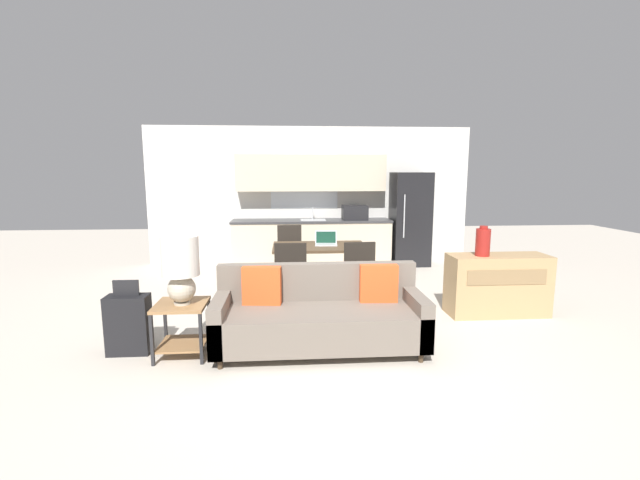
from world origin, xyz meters
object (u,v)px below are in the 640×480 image
(vase, at_px, (483,242))
(dining_chair_far_left, at_px, (290,252))
(refrigerator, at_px, (410,219))
(dining_chair_near_right, at_px, (357,273))
(dining_chair_near_left, at_px, (291,275))
(suitcase, at_px, (129,324))
(table_lamp, at_px, (180,265))
(credenza, at_px, (497,285))
(dining_table, at_px, (320,250))
(laptop, at_px, (326,241))
(couch, at_px, (319,316))
(side_table, at_px, (182,320))

(vase, distance_m, dining_chair_far_left, 3.05)
(refrigerator, distance_m, dining_chair_near_right, 3.23)
(dining_chair_near_left, height_order, suitcase, dining_chair_near_left)
(dining_chair_near_right, relative_size, dining_chair_near_left, 1.00)
(table_lamp, bearing_deg, vase, 15.50)
(credenza, bearing_deg, vase, -173.15)
(dining_table, xyz_separation_m, credenza, (2.22, -0.97, -0.30))
(refrigerator, relative_size, dining_table, 1.34)
(dining_chair_far_left, xyz_separation_m, laptop, (0.53, -0.74, 0.29))
(dining_chair_near_left, xyz_separation_m, laptop, (0.53, 0.84, 0.29))
(couch, bearing_deg, table_lamp, -176.38)
(dining_table, xyz_separation_m, table_lamp, (-1.50, -1.96, 0.24))
(vase, bearing_deg, laptop, 150.14)
(table_lamp, bearing_deg, dining_chair_near_right, 32.05)
(table_lamp, height_order, laptop, table_lamp)
(dining_chair_near_right, distance_m, suitcase, 2.75)
(couch, relative_size, suitcase, 2.78)
(laptop, bearing_deg, refrigerator, 51.64)
(table_lamp, xyz_separation_m, vase, (3.48, 0.96, 0.03))
(dining_chair_far_left, distance_m, suitcase, 3.15)
(couch, bearing_deg, dining_chair_near_right, 62.78)
(refrigerator, height_order, dining_chair_far_left, refrigerator)
(couch, relative_size, side_table, 3.94)
(side_table, relative_size, table_lamp, 0.80)
(table_lamp, bearing_deg, couch, 3.62)
(vase, height_order, dining_chair_near_right, vase)
(table_lamp, height_order, dining_chair_near_left, table_lamp)
(dining_table, height_order, side_table, dining_table)
(couch, bearing_deg, dining_chair_near_left, 104.43)
(refrigerator, xyz_separation_m, suitcase, (-4.01, -3.94, -0.60))
(dining_chair_far_left, relative_size, dining_chair_near_left, 1.00)
(couch, xyz_separation_m, suitcase, (-1.93, 0.02, -0.04))
(dining_chair_near_right, xyz_separation_m, dining_chair_near_left, (-0.87, -0.01, 0.00))
(side_table, bearing_deg, dining_table, 51.98)
(side_table, bearing_deg, dining_chair_near_left, 47.47)
(dining_chair_near_right, bearing_deg, refrigerator, -120.66)
(dining_chair_far_left, distance_m, dining_chair_near_left, 1.58)
(table_lamp, xyz_separation_m, suitcase, (-0.57, 0.11, -0.62))
(credenza, height_order, dining_chair_near_left, dining_chair_near_left)
(credenza, xyz_separation_m, dining_chair_near_right, (-1.78, 0.22, 0.13))
(vase, xyz_separation_m, dining_chair_far_left, (-2.41, 1.82, -0.44))
(dining_table, relative_size, couch, 0.64)
(vase, distance_m, dining_chair_near_right, 1.62)
(dining_chair_near_right, distance_m, laptop, 0.94)
(dining_chair_far_left, bearing_deg, laptop, -55.36)
(credenza, relative_size, suitcase, 1.65)
(credenza, bearing_deg, table_lamp, -165.04)
(couch, relative_size, dining_chair_far_left, 2.23)
(side_table, bearing_deg, refrigerator, 49.42)
(table_lamp, distance_m, laptop, 2.60)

